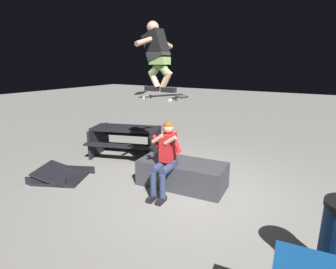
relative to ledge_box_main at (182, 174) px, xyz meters
The scene contains 7 objects.
ground_plane 0.35m from the ledge_box_main, 139.21° to the left, with size 40.00×40.00×0.00m, color gray.
ledge_box_main is the anchor object (origin of this frame).
person_sitting_on_ledge 0.67m from the ledge_box_main, 76.36° to the left, with size 0.60×0.77×1.33m.
skateboard 1.62m from the ledge_box_main, 66.72° to the left, with size 1.04×0.31×0.13m.
skater_airborne 2.29m from the ledge_box_main, 60.72° to the left, with size 0.63×0.89×1.12m.
kicker_ramp 2.51m from the ledge_box_main, 23.57° to the left, with size 1.18×1.13×0.33m.
picnic_table_back 2.28m from the ledge_box_main, 22.35° to the right, with size 2.04×1.82×0.75m.
Camera 1 is at (-2.10, 4.13, 2.32)m, focal length 28.80 mm.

